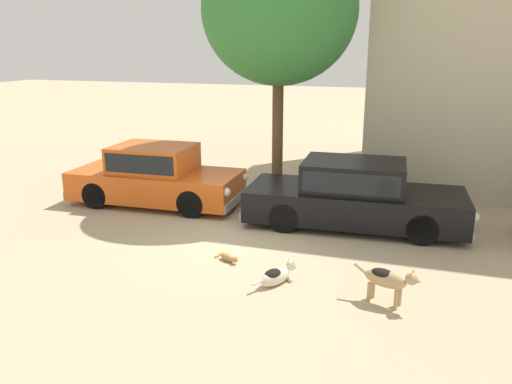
# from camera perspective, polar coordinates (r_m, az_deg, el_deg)

# --- Properties ---
(ground_plane) EXTENTS (80.00, 80.00, 0.00)m
(ground_plane) POSITION_cam_1_polar(r_m,az_deg,el_deg) (10.70, -1.92, -4.78)
(ground_plane) COLOR tan
(parked_sedan_nearest) EXTENTS (4.33, 1.88, 1.47)m
(parked_sedan_nearest) POSITION_cam_1_polar(r_m,az_deg,el_deg) (12.83, -11.16, 1.84)
(parked_sedan_nearest) COLOR #D15619
(parked_sedan_nearest) RESTS_ON ground_plane
(parked_sedan_second) EXTENTS (4.85, 2.04, 1.44)m
(parked_sedan_second) POSITION_cam_1_polar(r_m,az_deg,el_deg) (11.24, 10.93, -0.23)
(parked_sedan_second) COLOR black
(parked_sedan_second) RESTS_ON ground_plane
(stray_dog_spotted) EXTENTS (0.60, 0.87, 0.37)m
(stray_dog_spotted) POSITION_cam_1_polar(r_m,az_deg,el_deg) (8.52, 2.36, -9.24)
(stray_dog_spotted) COLOR beige
(stray_dog_spotted) RESTS_ON ground_plane
(stray_dog_tan) EXTENTS (1.04, 0.42, 0.65)m
(stray_dog_tan) POSITION_cam_1_polar(r_m,az_deg,el_deg) (8.04, 14.55, -9.38)
(stray_dog_tan) COLOR tan
(stray_dog_tan) RESTS_ON ground_plane
(stray_cat) EXTENTS (0.52, 0.42, 0.16)m
(stray_cat) POSITION_cam_1_polar(r_m,az_deg,el_deg) (9.41, -3.09, -7.34)
(stray_cat) COLOR #B77F3D
(stray_cat) RESTS_ON ground_plane
(acacia_tree_left) EXTENTS (3.69, 3.32, 6.36)m
(acacia_tree_left) POSITION_cam_1_polar(r_m,az_deg,el_deg) (12.60, 2.59, 19.63)
(acacia_tree_left) COLOR brown
(acacia_tree_left) RESTS_ON ground_plane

